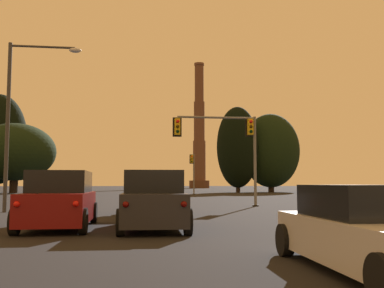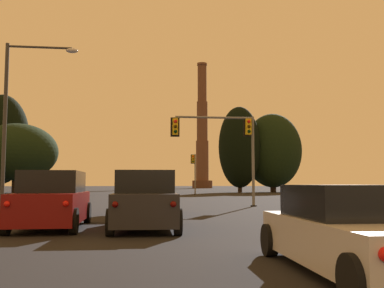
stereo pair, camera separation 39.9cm
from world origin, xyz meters
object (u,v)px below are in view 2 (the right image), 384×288
(suv_center_lane_front, at_px, (149,196))
(suv_center_lane_second, at_px, (145,201))
(suv_left_lane_second, at_px, (53,201))
(traffic_light_far_right, at_px, (194,168))
(street_lamp, at_px, (17,107))
(smokestack, at_px, (202,138))
(traffic_light_overhead_right, at_px, (226,137))
(sedan_right_lane_third, at_px, (352,232))

(suv_center_lane_front, xyz_separation_m, suv_center_lane_second, (-0.30, -6.32, 0.00))
(suv_center_lane_front, relative_size, suv_center_lane_second, 0.99)
(suv_left_lane_second, bearing_deg, suv_center_lane_front, 59.68)
(traffic_light_far_right, relative_size, street_lamp, 0.62)
(suv_center_lane_front, height_order, traffic_light_far_right, traffic_light_far_right)
(traffic_light_far_right, bearing_deg, street_lamp, -110.94)
(suv_center_lane_front, bearing_deg, traffic_light_far_right, 79.93)
(suv_center_lane_front, bearing_deg, suv_left_lane_second, -119.77)
(suv_left_lane_second, xyz_separation_m, smokestack, (24.31, 133.20, 15.80))
(suv_center_lane_second, bearing_deg, suv_left_lane_second, 170.66)
(traffic_light_far_right, distance_m, street_lamp, 38.98)
(suv_left_lane_second, xyz_separation_m, traffic_light_overhead_right, (8.38, 13.00, 3.55))
(traffic_light_overhead_right, bearing_deg, suv_center_lane_front, -124.97)
(suv_left_lane_second, relative_size, smokestack, 0.12)
(sedan_right_lane_third, bearing_deg, smokestack, 84.41)
(sedan_right_lane_third, xyz_separation_m, smokestack, (18.08, 141.46, 16.03))
(suv_center_lane_front, bearing_deg, street_lamp, 156.12)
(street_lamp, height_order, smokestack, smokestack)
(sedan_right_lane_third, relative_size, smokestack, 0.11)
(suv_center_lane_second, height_order, traffic_light_far_right, traffic_light_far_right)
(traffic_light_far_right, height_order, smokestack, smokestack)
(suv_left_lane_second, bearing_deg, traffic_light_overhead_right, 56.79)
(street_lamp, bearing_deg, sedan_right_lane_third, -60.29)
(traffic_light_overhead_right, bearing_deg, smokestack, 82.45)
(suv_center_lane_front, relative_size, sedan_right_lane_third, 1.03)
(smokestack, bearing_deg, sedan_right_lane_third, -97.29)
(sedan_right_lane_third, bearing_deg, suv_left_lane_second, 128.67)
(suv_center_lane_front, xyz_separation_m, traffic_light_overhead_right, (5.07, 7.25, 3.55))
(suv_center_lane_second, relative_size, traffic_light_far_right, 0.90)
(suv_left_lane_second, height_order, traffic_light_overhead_right, traffic_light_overhead_right)
(suv_left_lane_second, bearing_deg, sedan_right_lane_third, -53.43)
(suv_center_lane_front, xyz_separation_m, smokestack, (21.00, 127.45, 15.80))
(suv_center_lane_front, height_order, suv_left_lane_second, same)
(suv_center_lane_second, distance_m, traffic_light_far_right, 46.40)
(suv_left_lane_second, height_order, traffic_light_far_right, traffic_light_far_right)
(traffic_light_far_right, relative_size, smokestack, 0.13)
(sedan_right_lane_third, height_order, street_lamp, street_lamp)
(suv_left_lane_second, bearing_deg, street_lamp, 111.35)
(suv_left_lane_second, distance_m, traffic_light_far_right, 46.42)
(suv_center_lane_second, bearing_deg, traffic_light_overhead_right, 69.88)
(suv_center_lane_front, distance_m, street_lamp, 8.74)
(sedan_right_lane_third, height_order, suv_center_lane_second, suv_center_lane_second)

